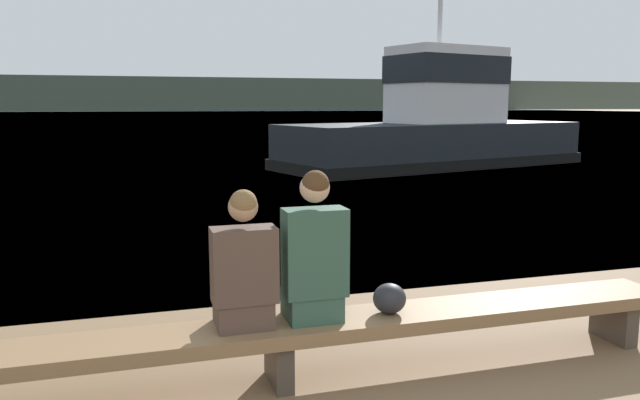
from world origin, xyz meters
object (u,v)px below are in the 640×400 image
Objects in this scene: person_left at (244,270)px; person_right at (314,256)px; tugboat_red at (437,129)px; bench_main at (279,335)px; shopping_bag at (389,299)px.

person_right is (0.48, -0.00, 0.06)m from person_left.
person_left is 0.09× the size of tugboat_red.
bench_main is 26.13× the size of shopping_bag.
person_left is at bearing 179.58° from shopping_bag.
bench_main is at bearing 179.47° from shopping_bag.
tugboat_red is (8.31, 13.39, 0.31)m from person_left.
bench_main is 0.59m from person_right.
tugboat_red is (7.83, 13.39, 0.26)m from person_right.
bench_main is at bearing -0.06° from person_left.
tugboat_red reaches higher than bench_main.
tugboat_red is (7.28, 13.40, 0.60)m from shopping_bag.
person_left reaches higher than bench_main.
tugboat_red reaches higher than person_right.
person_right reaches higher than bench_main.
person_right is 0.10× the size of tugboat_red.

